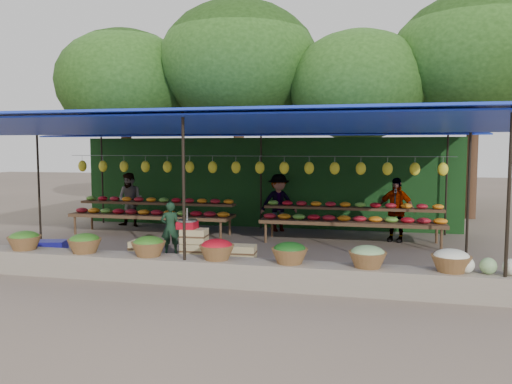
% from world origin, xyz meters
% --- Properties ---
extents(ground, '(60.00, 60.00, 0.00)m').
position_xyz_m(ground, '(0.00, 0.00, 0.00)').
color(ground, brown).
rests_on(ground, ground).
extents(stone_curb, '(10.60, 0.55, 0.40)m').
position_xyz_m(stone_curb, '(0.00, -2.75, 0.20)').
color(stone_curb, gray).
rests_on(stone_curb, ground).
extents(stall_canopy, '(10.80, 6.60, 2.82)m').
position_xyz_m(stall_canopy, '(-0.00, 0.06, 2.68)').
color(stall_canopy, black).
rests_on(stall_canopy, ground).
extents(produce_baskets, '(8.98, 0.58, 0.34)m').
position_xyz_m(produce_baskets, '(-0.10, -2.75, 0.56)').
color(produce_baskets, brown).
rests_on(produce_baskets, stone_curb).
extents(netting_backdrop, '(10.60, 0.06, 2.50)m').
position_xyz_m(netting_backdrop, '(0.00, 3.15, 1.25)').
color(netting_backdrop, '#1C4B1A').
rests_on(netting_backdrop, ground).
extents(tree_row, '(16.51, 5.50, 7.12)m').
position_xyz_m(tree_row, '(0.50, 6.09, 4.70)').
color(tree_row, '#371F14').
rests_on(tree_row, ground).
extents(fruit_table_left, '(4.21, 0.95, 0.93)m').
position_xyz_m(fruit_table_left, '(-2.49, 1.35, 0.61)').
color(fruit_table_left, '#472F1C').
rests_on(fruit_table_left, ground).
extents(fruit_table_right, '(4.21, 0.95, 0.93)m').
position_xyz_m(fruit_table_right, '(2.51, 1.35, 0.61)').
color(fruit_table_right, '#472F1C').
rests_on(fruit_table_right, ground).
extents(crate_counter, '(2.37, 0.37, 0.77)m').
position_xyz_m(crate_counter, '(-0.17, -2.05, 0.31)').
color(crate_counter, tan).
rests_on(crate_counter, ground).
extents(weighing_scale, '(0.35, 0.35, 0.37)m').
position_xyz_m(weighing_scale, '(-0.27, -2.05, 0.86)').
color(weighing_scale, '#B60E1F').
rests_on(weighing_scale, crate_counter).
extents(vendor_seated, '(0.47, 0.40, 1.09)m').
position_xyz_m(vendor_seated, '(-1.16, -0.72, 0.55)').
color(vendor_seated, '#193922').
rests_on(vendor_seated, ground).
extents(customer_left, '(0.76, 0.60, 1.52)m').
position_xyz_m(customer_left, '(-3.67, 2.42, 0.76)').
color(customer_left, slate).
rests_on(customer_left, ground).
extents(customer_mid, '(1.14, 0.93, 1.53)m').
position_xyz_m(customer_mid, '(0.56, 2.56, 0.76)').
color(customer_mid, slate).
rests_on(customer_mid, ground).
extents(customer_right, '(0.96, 0.62, 1.52)m').
position_xyz_m(customer_right, '(3.52, 1.74, 0.76)').
color(customer_right, slate).
rests_on(customer_right, ground).
extents(blue_crate_back, '(0.66, 0.55, 0.34)m').
position_xyz_m(blue_crate_back, '(-3.36, -1.62, 0.17)').
color(blue_crate_back, navy).
rests_on(blue_crate_back, ground).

